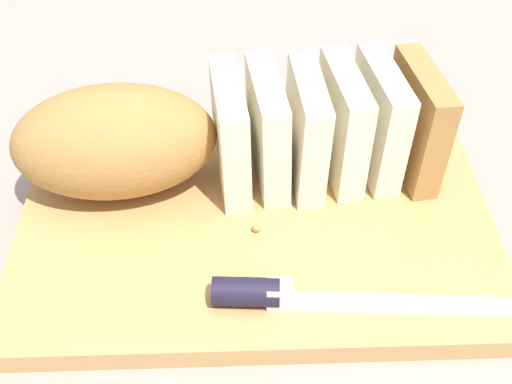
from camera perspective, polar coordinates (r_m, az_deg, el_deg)
ground_plane at (r=0.64m, az=0.00°, el=-3.31°), size 3.00×3.00×0.00m
cutting_board at (r=0.63m, az=0.00°, el=-2.69°), size 0.43×0.30×0.02m
bread_loaf at (r=0.63m, az=-3.93°, el=4.74°), size 0.40×0.15×0.10m
bread_knife at (r=0.55m, az=2.95°, el=-8.50°), size 0.27×0.03×0.02m
crumb_near_knife at (r=0.61m, az=0.25°, el=-2.98°), size 0.01×0.01×0.01m
crumb_near_loaf at (r=0.67m, az=-5.24°, el=1.59°), size 0.00×0.00×0.00m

